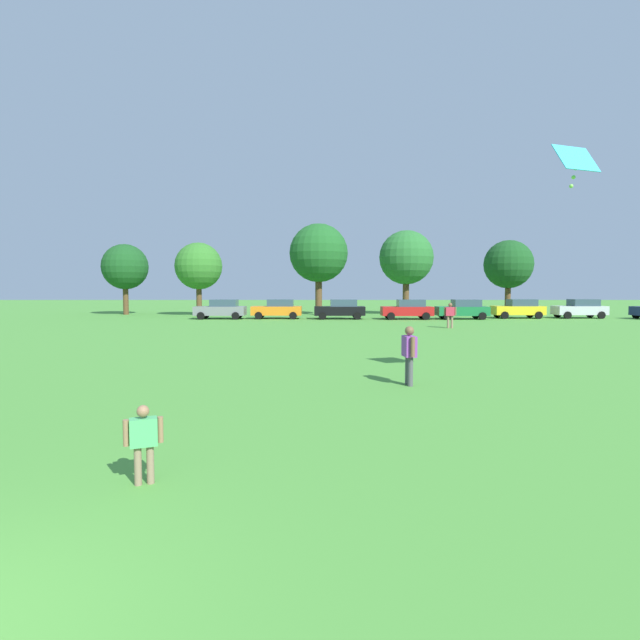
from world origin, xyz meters
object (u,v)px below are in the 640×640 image
Objects in this scene: bystander_near_trees at (449,313)px; parked_car_silver_6 at (579,308)px; tree_left at (197,266)px; child_kite_flyer at (142,438)px; kite at (574,161)px; tree_far_left at (124,267)px; parked_car_black_2 at (339,309)px; tree_far_right at (507,265)px; parked_car_orange_1 at (277,309)px; parked_car_yellow_5 at (517,309)px; adult_bystander at (408,350)px; tree_right at (405,258)px; parked_car_red_3 at (407,309)px; parked_car_green_4 at (462,309)px; tree_center at (318,253)px; parked_car_gray_0 at (220,309)px.

parked_car_silver_6 reaches higher than bystander_near_trees.
bystander_near_trees is at bearing -37.29° from tree_left.
kite reaches higher than child_kite_flyer.
tree_far_left is (-42.40, 6.17, 3.90)m from parked_car_silver_6.
parked_car_black_2 is at bearing -19.06° from tree_far_left.
kite is 0.17× the size of tree_far_right.
tree_far_left is (-15.82, 6.93, 3.90)m from parked_car_orange_1.
kite is 33.36m from parked_car_yellow_5.
tree_right is (6.19, 36.70, 4.72)m from adult_bystander.
tree_left is at bearing -12.42° from tree_far_left.
parked_car_orange_1 is 1.00× the size of parked_car_red_3.
parked_car_green_4 is (5.79, 29.80, -4.97)m from kite.
parked_car_silver_6 is 0.48× the size of tree_center.
parked_car_black_2 is 15.73m from parked_car_yellow_5.
tree_left reaches higher than parked_car_black_2.
parked_car_green_4 is 15.20m from tree_center.
tree_far_right reaches higher than tree_left.
tree_right is at bearing -23.44° from parked_car_silver_6.
parked_car_gray_0 is 1.00× the size of parked_car_green_4.
parked_car_green_4 is (15.86, -0.64, 0.00)m from parked_car_orange_1.
bystander_near_trees is at bearing 50.88° from parked_car_yellow_5.
parked_car_gray_0 is 27.94m from tree_far_right.
tree_far_right reaches higher than parked_car_gray_0.
child_kite_flyer is at bearing 83.51° from parked_car_black_2.
tree_left is at bearing -175.08° from tree_right.
tree_center is (-2.55, 36.28, 5.13)m from adult_bystander.
tree_center is (-12.33, 7.18, 5.23)m from parked_car_green_4.
parked_car_orange_1 is at bearing 1.76° from parked_car_yellow_5.
parked_car_red_3 is 20.46m from tree_left.
parked_car_black_2 and parked_car_silver_6 have the same top height.
parked_car_gray_0 reaches higher than child_kite_flyer.
parked_car_green_4 is (4.73, 0.12, 0.00)m from parked_car_red_3.
tree_center is at bearing -30.22° from parked_car_green_4.
tree_far_left is at bearing -155.04° from adult_bystander.
parked_car_gray_0 is at bearing -140.56° from tree_center.
adult_bystander is 0.19× the size of tree_right.
tree_center is at bearing 178.14° from adult_bystander.
parked_car_orange_1 is at bearing -4.32° from parked_car_black_2.
child_kite_flyer is 37.16m from parked_car_red_3.
tree_center is at bearing -177.21° from tree_right.
parked_car_red_3 is 0.59× the size of tree_far_right.
tree_left is (-34.63, 4.45, 3.89)m from parked_car_silver_6.
kite is at bearing 116.31° from parked_car_gray_0.
adult_bystander is 36.73m from tree_center.
parked_car_black_2 is (-4.65, 30.03, -4.97)m from kite.
tree_center is at bearing -118.34° from parked_car_orange_1.
tree_far_right is (6.25, 6.55, 4.09)m from parked_car_green_4.
parked_car_red_3 is (1.06, 29.68, -4.97)m from kite.
tree_far_left is at bearing 124.71° from kite.
tree_left is (-20.31, 15.46, 3.75)m from bystander_near_trees.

